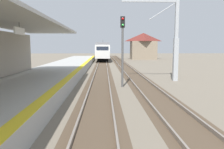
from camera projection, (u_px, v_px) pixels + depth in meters
station_platform at (33, 85)px, 15.37m from camera, size 5.00×80.00×0.91m
track_pair_nearest_platform at (100, 82)px, 19.53m from camera, size 2.34×120.00×0.16m
track_pair_middle at (140, 82)px, 19.65m from camera, size 2.34×120.00×0.16m
approaching_train at (103, 51)px, 52.79m from camera, size 2.93×19.60×4.76m
rail_signal_post at (123, 44)px, 16.99m from camera, size 0.32×0.34×5.20m
catenary_pylon_far_side at (173, 40)px, 20.15m from camera, size 5.00×0.40×7.50m
distant_trackside_house at (143, 46)px, 56.61m from camera, size 6.60×5.28×6.40m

